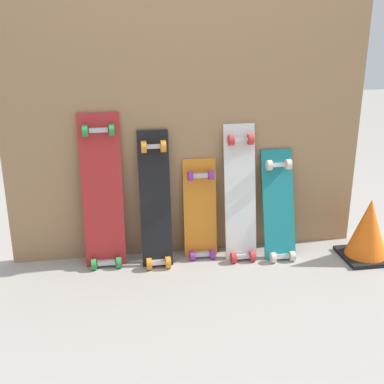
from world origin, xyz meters
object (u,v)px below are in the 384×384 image
skateboard_black (156,205)px  skateboard_red (103,197)px  skateboard_white (240,199)px  skateboard_teal (279,211)px  traffic_cone (368,230)px  skateboard_orange (200,214)px

skateboard_black → skateboard_red: bearing=173.9°
skateboard_white → skateboard_teal: 0.24m
skateboard_teal → traffic_cone: bearing=-16.6°
skateboard_red → skateboard_black: skateboard_red is taller
skateboard_orange → traffic_cone: bearing=-12.3°
skateboard_white → traffic_cone: 0.76m
skateboard_white → skateboard_teal: (0.23, -0.02, -0.08)m
skateboard_black → traffic_cone: 1.23m
skateboard_red → skateboard_white: skateboard_red is taller
skateboard_orange → skateboard_teal: bearing=-7.4°
skateboard_black → skateboard_white: (0.49, 0.00, 0.01)m
skateboard_orange → skateboard_white: 0.25m
skateboard_red → skateboard_teal: bearing=-2.9°
skateboard_red → skateboard_teal: skateboard_red is taller
skateboard_white → skateboard_teal: bearing=-5.5°
skateboard_black → skateboard_orange: skateboard_black is taller
skateboard_black → skateboard_orange: bearing=8.6°
skateboard_orange → traffic_cone: 0.97m
skateboard_teal → skateboard_white: bearing=174.5°
skateboard_teal → traffic_cone: 0.52m
skateboard_orange → traffic_cone: skateboard_orange is taller
skateboard_orange → skateboard_red: bearing=-179.1°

